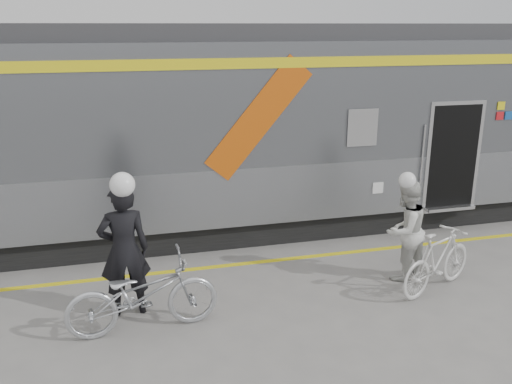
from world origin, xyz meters
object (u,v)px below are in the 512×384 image
object	(u,v)px
man	(124,250)
bicycle_left	(142,295)
bicycle_right	(438,261)
woman	(405,230)

from	to	relation	value
man	bicycle_left	world-z (taller)	man
man	bicycle_left	bearing A→B (deg)	105.95
bicycle_right	bicycle_left	bearing A→B (deg)	66.67
bicycle_left	bicycle_right	world-z (taller)	bicycle_left
man	woman	distance (m)	4.49
man	bicycle_right	size ratio (longest dim) A/B	1.16
man	woman	size ratio (longest dim) A/B	1.17
bicycle_left	woman	size ratio (longest dim) A/B	1.23
bicycle_left	woman	distance (m)	4.34
bicycle_right	woman	bearing A→B (deg)	4.62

